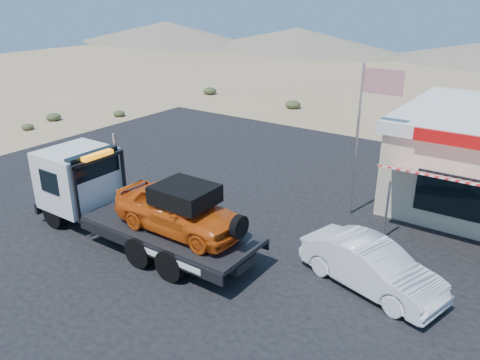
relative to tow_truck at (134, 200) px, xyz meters
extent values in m
plane|color=#9B7B58|center=(0.73, 2.02, -1.61)|extent=(120.00, 120.00, 0.00)
cube|color=black|center=(2.73, 5.02, -1.60)|extent=(32.00, 24.00, 0.02)
cylinder|color=black|center=(-3.35, -1.04, -1.07)|extent=(1.04, 0.31, 1.04)
cylinder|color=black|center=(-3.35, 1.04, -1.07)|extent=(1.04, 0.31, 1.04)
cylinder|color=black|center=(1.35, -1.04, -1.07)|extent=(1.04, 0.57, 1.04)
cylinder|color=black|center=(1.35, 1.04, -1.07)|extent=(1.04, 0.57, 1.04)
cylinder|color=black|center=(2.71, -1.04, -1.07)|extent=(1.04, 0.57, 1.04)
cylinder|color=black|center=(2.71, 1.04, -1.07)|extent=(1.04, 0.57, 1.04)
cube|color=black|center=(0.52, 0.00, -0.92)|extent=(8.56, 1.04, 0.31)
cube|color=silver|center=(-3.03, 0.00, 0.18)|extent=(2.30, 2.45, 2.19)
cube|color=black|center=(-2.04, 0.00, 0.91)|extent=(0.37, 2.09, 0.94)
cube|color=black|center=(-1.73, 0.00, 0.13)|extent=(0.10, 2.30, 2.09)
cube|color=orange|center=(-1.73, 0.00, 1.33)|extent=(0.26, 1.25, 0.16)
cube|color=black|center=(1.66, 0.00, -0.63)|extent=(6.26, 2.40, 0.16)
imported|color=#D74F0F|center=(2.08, 0.00, 0.23)|extent=(4.59, 1.85, 1.57)
cube|color=black|center=(2.39, 0.00, 0.83)|extent=(1.88, 1.57, 0.57)
imported|color=silver|center=(7.91, 2.01, -0.86)|extent=(4.72, 2.69, 1.47)
cube|color=red|center=(8.73, 6.76, 2.06)|extent=(2.60, 0.12, 0.45)
cylinder|color=#99999E|center=(7.23, 5.32, -0.49)|extent=(0.08, 0.08, 2.20)
cylinder|color=#99999E|center=(5.43, 6.52, 1.41)|extent=(0.10, 0.10, 6.00)
cube|color=#B20C14|center=(6.18, 6.52, 3.81)|extent=(1.50, 0.02, 0.90)
ellipsoid|color=#343B20|center=(-17.72, 8.83, -1.34)|extent=(1.01, 1.01, 0.55)
ellipsoid|color=#343B20|center=(-14.83, 12.28, -1.39)|extent=(0.85, 0.85, 0.46)
ellipsoid|color=#343B20|center=(-14.44, 22.45, -1.29)|extent=(1.21, 1.21, 0.65)
ellipsoid|color=#343B20|center=(-16.98, 6.35, -1.41)|extent=(0.77, 0.77, 0.42)
ellipsoid|color=#343B20|center=(-5.68, 21.86, -1.29)|extent=(1.21, 1.21, 0.65)
ellipsoid|color=#343B20|center=(3.03, 24.94, -1.42)|extent=(0.74, 0.74, 0.40)
cone|color=#726B59|center=(-24.27, 57.02, 0.14)|extent=(36.00, 36.00, 3.50)
cone|color=#726B59|center=(-49.27, 54.02, 0.29)|extent=(40.00, 40.00, 3.80)
camera|label=1|loc=(11.58, -10.12, 6.72)|focal=35.00mm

